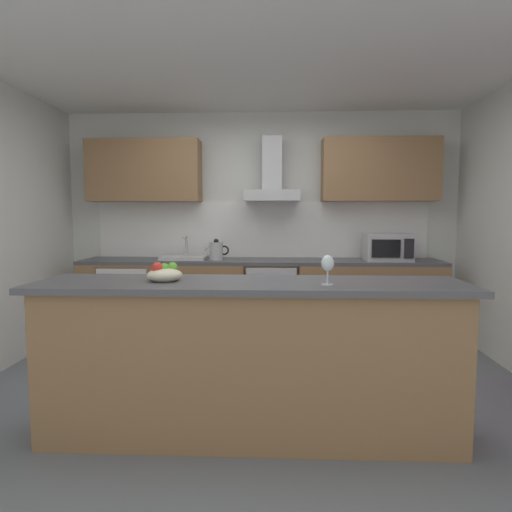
# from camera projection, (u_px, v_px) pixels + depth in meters

# --- Properties ---
(ground) EXTENTS (5.58, 4.82, 0.02)m
(ground) POSITION_uv_depth(u_px,v_px,m) (253.00, 393.00, 3.62)
(ground) COLOR slate
(ceiling) EXTENTS (5.58, 4.82, 0.02)m
(ceiling) POSITION_uv_depth(u_px,v_px,m) (253.00, 53.00, 3.37)
(ceiling) COLOR white
(wall_back) EXTENTS (5.58, 0.12, 2.60)m
(wall_back) POSITION_uv_depth(u_px,v_px,m) (261.00, 224.00, 5.46)
(wall_back) COLOR silver
(wall_back) RESTS_ON ground
(backsplash_tile) EXTENTS (3.89, 0.02, 0.66)m
(backsplash_tile) POSITION_uv_depth(u_px,v_px,m) (261.00, 230.00, 5.39)
(backsplash_tile) COLOR white
(counter_back) EXTENTS (4.03, 0.60, 0.90)m
(counter_back) POSITION_uv_depth(u_px,v_px,m) (260.00, 299.00, 5.16)
(counter_back) COLOR olive
(counter_back) RESTS_ON ground
(counter_island) EXTENTS (2.67, 0.64, 1.00)m
(counter_island) POSITION_uv_depth(u_px,v_px,m) (250.00, 359.00, 2.85)
(counter_island) COLOR olive
(counter_island) RESTS_ON ground
(upper_cabinets) EXTENTS (3.98, 0.32, 0.70)m
(upper_cabinets) POSITION_uv_depth(u_px,v_px,m) (261.00, 170.00, 5.17)
(upper_cabinets) COLOR olive
(oven) EXTENTS (0.60, 0.62, 0.80)m
(oven) POSITION_uv_depth(u_px,v_px,m) (272.00, 299.00, 5.12)
(oven) COLOR slate
(oven) RESTS_ON ground
(refrigerator) EXTENTS (0.58, 0.60, 0.85)m
(refrigerator) POSITION_uv_depth(u_px,v_px,m) (130.00, 301.00, 5.20)
(refrigerator) COLOR white
(refrigerator) RESTS_ON ground
(microwave) EXTENTS (0.50, 0.38, 0.30)m
(microwave) POSITION_uv_depth(u_px,v_px,m) (388.00, 247.00, 4.98)
(microwave) COLOR #B7BABC
(microwave) RESTS_ON counter_back
(sink) EXTENTS (0.50, 0.40, 0.26)m
(sink) POSITION_uv_depth(u_px,v_px,m) (184.00, 257.00, 5.14)
(sink) COLOR silver
(sink) RESTS_ON counter_back
(kettle) EXTENTS (0.29, 0.15, 0.24)m
(kettle) POSITION_uv_depth(u_px,v_px,m) (216.00, 251.00, 5.07)
(kettle) COLOR #B7BABC
(kettle) RESTS_ON counter_back
(range_hood) EXTENTS (0.62, 0.45, 0.72)m
(range_hood) POSITION_uv_depth(u_px,v_px,m) (272.00, 181.00, 5.13)
(range_hood) COLOR #B7BABC
(wine_glass) EXTENTS (0.08, 0.08, 0.18)m
(wine_glass) POSITION_uv_depth(u_px,v_px,m) (328.00, 264.00, 2.66)
(wine_glass) COLOR silver
(wine_glass) RESTS_ON counter_island
(fruit_bowl) EXTENTS (0.22, 0.22, 0.13)m
(fruit_bowl) POSITION_uv_depth(u_px,v_px,m) (165.00, 274.00, 2.84)
(fruit_bowl) COLOR beige
(fruit_bowl) RESTS_ON counter_island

